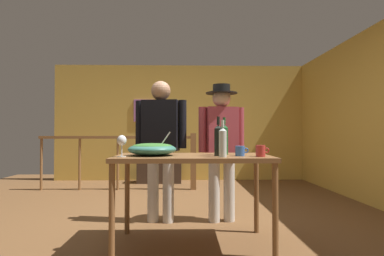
# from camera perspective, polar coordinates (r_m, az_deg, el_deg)

# --- Properties ---
(ground_plane) EXTENTS (8.10, 8.10, 0.00)m
(ground_plane) POSITION_cam_1_polar(r_m,az_deg,el_deg) (3.66, -2.83, -17.17)
(ground_plane) COLOR brown
(back_wall) EXTENTS (5.48, 0.10, 2.52)m
(back_wall) POSITION_cam_1_polar(r_m,az_deg,el_deg) (6.64, -2.16, 1.03)
(back_wall) COLOR gold
(back_wall) RESTS_ON ground_plane
(side_wall_right) EXTENTS (0.10, 4.67, 2.52)m
(side_wall_right) POSITION_cam_1_polar(r_m,az_deg,el_deg) (5.19, 29.35, 1.75)
(side_wall_right) COLOR gold
(side_wall_right) RESTS_ON ground_plane
(framed_picture) EXTENTS (0.44, 0.03, 0.48)m
(framed_picture) POSITION_cam_1_polar(r_m,az_deg,el_deg) (6.65, -9.08, 3.28)
(framed_picture) COLOR #A162AE
(stair_railing) EXTENTS (2.82, 0.10, 1.02)m
(stair_railing) POSITION_cam_1_polar(r_m,az_deg,el_deg) (5.53, -8.99, -4.90)
(stair_railing) COLOR brown
(stair_railing) RESTS_ON ground_plane
(tv_console) EXTENTS (0.90, 0.40, 0.51)m
(tv_console) POSITION_cam_1_polar(r_m,az_deg,el_deg) (6.35, -6.15, -7.96)
(tv_console) COLOR #38281E
(tv_console) RESTS_ON ground_plane
(flat_screen_tv) EXTENTS (0.50, 0.12, 0.41)m
(flat_screen_tv) POSITION_cam_1_polar(r_m,az_deg,el_deg) (6.28, -6.16, -3.52)
(flat_screen_tv) COLOR black
(flat_screen_tv) RESTS_ON tv_console
(serving_table) EXTENTS (1.40, 0.73, 0.82)m
(serving_table) POSITION_cam_1_polar(r_m,az_deg,el_deg) (2.78, 0.19, -6.94)
(serving_table) COLOR brown
(serving_table) RESTS_ON ground_plane
(salad_bowl) EXTENTS (0.44, 0.44, 0.22)m
(salad_bowl) POSITION_cam_1_polar(r_m,az_deg,el_deg) (2.77, -7.56, -3.88)
(salad_bowl) COLOR #337060
(salad_bowl) RESTS_ON serving_table
(wine_glass) EXTENTS (0.08, 0.08, 0.19)m
(wine_glass) POSITION_cam_1_polar(r_m,az_deg,el_deg) (2.64, -13.17, -2.48)
(wine_glass) COLOR silver
(wine_glass) RESTS_ON serving_table
(wine_bottle_clear) EXTENTS (0.07, 0.07, 0.31)m
(wine_bottle_clear) POSITION_cam_1_polar(r_m,az_deg,el_deg) (2.56, 5.85, -2.59)
(wine_bottle_clear) COLOR silver
(wine_bottle_clear) RESTS_ON serving_table
(wine_bottle_dark) EXTENTS (0.07, 0.07, 0.35)m
(wine_bottle_dark) POSITION_cam_1_polar(r_m,az_deg,el_deg) (2.70, 5.01, -2.20)
(wine_bottle_dark) COLOR black
(wine_bottle_dark) RESTS_ON serving_table
(wine_bottle_green) EXTENTS (0.07, 0.07, 0.35)m
(wine_bottle_green) POSITION_cam_1_polar(r_m,az_deg,el_deg) (2.88, 6.13, -2.06)
(wine_bottle_green) COLOR #1E5628
(wine_bottle_green) RESTS_ON serving_table
(mug_red) EXTENTS (0.12, 0.08, 0.10)m
(mug_red) POSITION_cam_1_polar(r_m,az_deg,el_deg) (2.67, 12.89, -4.25)
(mug_red) COLOR #B7332D
(mug_red) RESTS_ON serving_table
(mug_blue) EXTENTS (0.12, 0.08, 0.09)m
(mug_blue) POSITION_cam_1_polar(r_m,az_deg,el_deg) (2.71, 9.12, -4.32)
(mug_blue) COLOR #3866B2
(mug_blue) RESTS_ON serving_table
(person_standing_left) EXTENTS (0.60, 0.28, 1.62)m
(person_standing_left) POSITION_cam_1_polar(r_m,az_deg,el_deg) (3.50, -5.94, -1.91)
(person_standing_left) COLOR beige
(person_standing_left) RESTS_ON ground_plane
(person_standing_right) EXTENTS (0.54, 0.37, 1.59)m
(person_standing_right) POSITION_cam_1_polar(r_m,az_deg,el_deg) (3.51, 5.62, -2.43)
(person_standing_right) COLOR beige
(person_standing_right) RESTS_ON ground_plane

